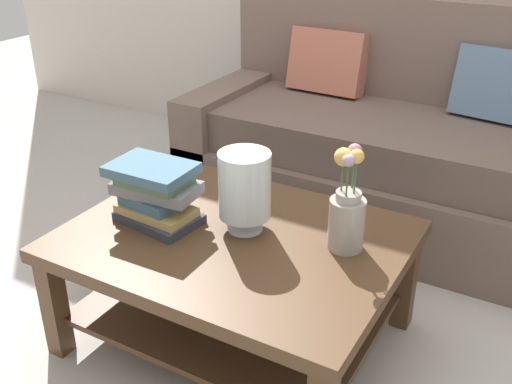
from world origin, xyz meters
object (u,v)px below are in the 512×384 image
book_stack_main (155,192)px  flower_pitcher (347,212)px  coffee_table (236,265)px  glass_hurricane_vase (245,187)px  couch (397,151)px

book_stack_main → flower_pitcher: size_ratio=0.90×
coffee_table → glass_hurricane_vase: 0.29m
glass_hurricane_vase → flower_pitcher: bearing=9.9°
couch → glass_hurricane_vase: size_ratio=6.97×
coffee_table → flower_pitcher: bearing=17.5°
coffee_table → flower_pitcher: 0.45m
flower_pitcher → book_stack_main: bearing=-166.2°
book_stack_main → flower_pitcher: flower_pitcher is taller
book_stack_main → flower_pitcher: bearing=13.8°
glass_hurricane_vase → flower_pitcher: flower_pitcher is taller
coffee_table → book_stack_main: 0.38m
couch → coffee_table: couch is taller
couch → glass_hurricane_vase: (-0.18, -1.16, 0.25)m
couch → book_stack_main: (-0.49, -1.26, 0.19)m
couch → coffee_table: 1.23m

